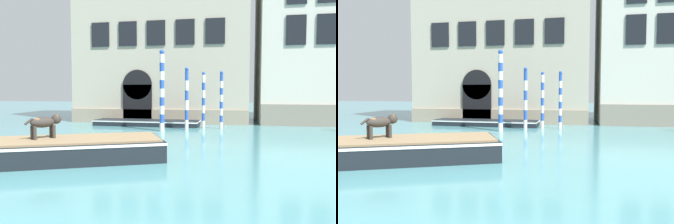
{
  "view_description": "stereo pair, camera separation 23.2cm",
  "coord_description": "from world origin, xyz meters",
  "views": [
    {
      "loc": [
        4.77,
        -2.02,
        2.23
      ],
      "look_at": [
        1.91,
        13.45,
        1.2
      ],
      "focal_mm": 35.0,
      "sensor_mm": 36.0,
      "label": 1
    },
    {
      "loc": [
        5.0,
        -1.98,
        2.23
      ],
      "look_at": [
        1.91,
        13.45,
        1.2
      ],
      "focal_mm": 35.0,
      "sensor_mm": 36.0,
      "label": 2
    }
  ],
  "objects": [
    {
      "name": "palazzo_left",
      "position": [
        -0.03,
        22.53,
        7.22
      ],
      "size": [
        12.2,
        6.13,
        14.48
      ],
      "color": "#B2A893",
      "rests_on": "ground_plane"
    },
    {
      "name": "boat_foreground",
      "position": [
        -0.78,
        7.35,
        0.38
      ],
      "size": [
        7.47,
        5.05,
        0.71
      ],
      "rotation": [
        0.0,
        0.0,
        0.42
      ],
      "color": "black",
      "rests_on": "ground_plane"
    },
    {
      "name": "dog_on_deck",
      "position": [
        -0.96,
        7.47,
        1.22
      ],
      "size": [
        0.81,
        0.98,
        0.78
      ],
      "rotation": [
        0.0,
        0.0,
        0.91
      ],
      "color": "#332D28",
      "rests_on": "boat_foreground"
    },
    {
      "name": "boat_moored_near_palazzo",
      "position": [
        -0.35,
        18.17,
        0.19
      ],
      "size": [
        6.76,
        1.94,
        0.36
      ],
      "rotation": [
        0.0,
        0.0,
        -0.03
      ],
      "color": "black",
      "rests_on": "ground_plane"
    },
    {
      "name": "mooring_pole_0",
      "position": [
        4.36,
        17.15,
        1.69
      ],
      "size": [
        0.19,
        0.19,
        3.36
      ],
      "color": "white",
      "rests_on": "ground_plane"
    },
    {
      "name": "mooring_pole_1",
      "position": [
        1.19,
        15.49,
        2.25
      ],
      "size": [
        0.26,
        0.26,
        4.45
      ],
      "color": "white",
      "rests_on": "ground_plane"
    },
    {
      "name": "mooring_pole_2",
      "position": [
        2.42,
        16.52,
        1.79
      ],
      "size": [
        0.21,
        0.21,
        3.55
      ],
      "color": "white",
      "rests_on": "ground_plane"
    },
    {
      "name": "mooring_pole_5",
      "position": [
        3.32,
        17.34,
        1.68
      ],
      "size": [
        0.2,
        0.2,
        3.34
      ],
      "color": "white",
      "rests_on": "ground_plane"
    }
  ]
}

